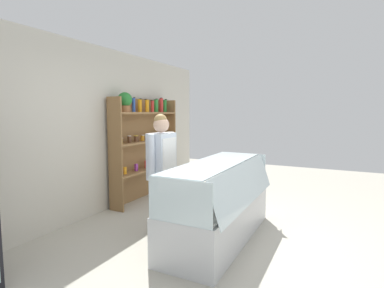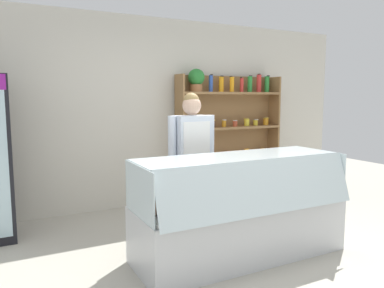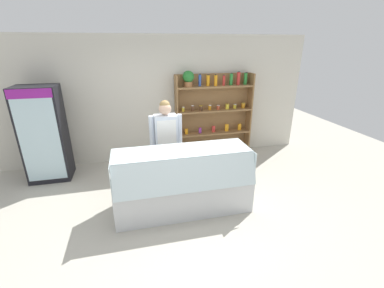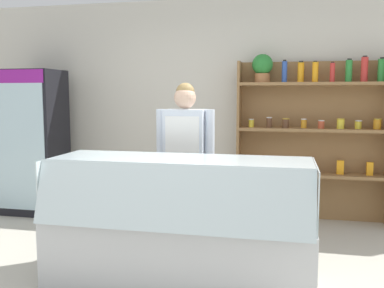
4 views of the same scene
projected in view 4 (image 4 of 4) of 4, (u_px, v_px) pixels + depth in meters
name	position (u px, v px, depth m)	size (l,w,h in m)	color
ground_plane	(168.00, 285.00, 3.41)	(12.00, 12.00, 0.00)	#B7B2A3
back_wall	(215.00, 107.00, 5.47)	(6.80, 0.10, 2.70)	beige
drinks_fridge	(33.00, 142.00, 5.45)	(0.74, 0.57, 1.82)	black
shelving_unit	(309.00, 128.00, 5.05)	(1.75, 0.29, 1.98)	olive
deli_display_case	(179.00, 244.00, 3.45)	(2.10, 0.81, 1.01)	silver
shop_clerk	(185.00, 152.00, 4.16)	(0.58, 0.25, 1.62)	#4C4233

